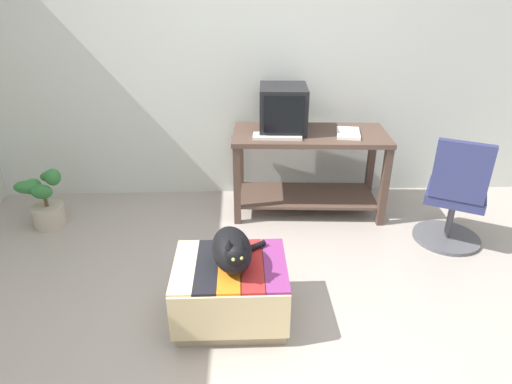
{
  "coord_description": "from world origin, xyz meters",
  "views": [
    {
      "loc": [
        -0.05,
        -1.88,
        1.88
      ],
      "look_at": [
        0.05,
        0.85,
        0.55
      ],
      "focal_mm": 30.22,
      "sensor_mm": 36.0,
      "label": 1
    }
  ],
  "objects_px": {
    "ottoman_with_blanket": "(231,291)",
    "tv_monitor": "(283,109)",
    "office_chair": "(455,200)",
    "keyboard": "(277,136)",
    "desk": "(309,159)",
    "book": "(348,133)",
    "potted_plant": "(45,201)",
    "cat": "(232,250)"
  },
  "relations": [
    {
      "from": "book",
      "to": "cat",
      "type": "height_order",
      "value": "book"
    },
    {
      "from": "book",
      "to": "desk",
      "type": "bearing_deg",
      "value": 179.0
    },
    {
      "from": "desk",
      "to": "ottoman_with_blanket",
      "type": "height_order",
      "value": "desk"
    },
    {
      "from": "keyboard",
      "to": "book",
      "type": "xyz_separation_m",
      "value": [
        0.6,
        0.06,
        0.0
      ]
    },
    {
      "from": "desk",
      "to": "tv_monitor",
      "type": "xyz_separation_m",
      "value": [
        -0.23,
        0.07,
        0.42
      ]
    },
    {
      "from": "keyboard",
      "to": "potted_plant",
      "type": "height_order",
      "value": "keyboard"
    },
    {
      "from": "book",
      "to": "office_chair",
      "type": "distance_m",
      "value": 0.98
    },
    {
      "from": "desk",
      "to": "book",
      "type": "xyz_separation_m",
      "value": [
        0.31,
        -0.06,
        0.25
      ]
    },
    {
      "from": "keyboard",
      "to": "office_chair",
      "type": "xyz_separation_m",
      "value": [
        1.33,
        -0.48,
        -0.36
      ]
    },
    {
      "from": "tv_monitor",
      "to": "potted_plant",
      "type": "distance_m",
      "value": 2.15
    },
    {
      "from": "desk",
      "to": "potted_plant",
      "type": "xyz_separation_m",
      "value": [
        -2.24,
        -0.21,
        -0.27
      ]
    },
    {
      "from": "tv_monitor",
      "to": "potted_plant",
      "type": "bearing_deg",
      "value": -168.89
    },
    {
      "from": "book",
      "to": "office_chair",
      "type": "height_order",
      "value": "office_chair"
    },
    {
      "from": "book",
      "to": "potted_plant",
      "type": "bearing_deg",
      "value": -166.35
    },
    {
      "from": "desk",
      "to": "office_chair",
      "type": "height_order",
      "value": "office_chair"
    },
    {
      "from": "tv_monitor",
      "to": "cat",
      "type": "height_order",
      "value": "tv_monitor"
    },
    {
      "from": "tv_monitor",
      "to": "office_chair",
      "type": "bearing_deg",
      "value": -24.73
    },
    {
      "from": "tv_monitor",
      "to": "office_chair",
      "type": "distance_m",
      "value": 1.53
    },
    {
      "from": "ottoman_with_blanket",
      "to": "cat",
      "type": "xyz_separation_m",
      "value": [
        0.02,
        -0.02,
        0.31
      ]
    },
    {
      "from": "tv_monitor",
      "to": "cat",
      "type": "relative_size",
      "value": 1.08
    },
    {
      "from": "potted_plant",
      "to": "tv_monitor",
      "type": "bearing_deg",
      "value": 7.87
    },
    {
      "from": "ottoman_with_blanket",
      "to": "cat",
      "type": "height_order",
      "value": "cat"
    },
    {
      "from": "tv_monitor",
      "to": "office_chair",
      "type": "relative_size",
      "value": 0.52
    },
    {
      "from": "book",
      "to": "cat",
      "type": "relative_size",
      "value": 0.68
    },
    {
      "from": "potted_plant",
      "to": "office_chair",
      "type": "distance_m",
      "value": 3.31
    },
    {
      "from": "tv_monitor",
      "to": "keyboard",
      "type": "xyz_separation_m",
      "value": [
        -0.06,
        -0.19,
        -0.17
      ]
    },
    {
      "from": "keyboard",
      "to": "desk",
      "type": "bearing_deg",
      "value": 27.3
    },
    {
      "from": "book",
      "to": "potted_plant",
      "type": "relative_size",
      "value": 0.55
    },
    {
      "from": "potted_plant",
      "to": "ottoman_with_blanket",
      "type": "bearing_deg",
      "value": -36.86
    },
    {
      "from": "tv_monitor",
      "to": "book",
      "type": "relative_size",
      "value": 1.59
    },
    {
      "from": "tv_monitor",
      "to": "keyboard",
      "type": "relative_size",
      "value": 1.16
    },
    {
      "from": "cat",
      "to": "office_chair",
      "type": "xyz_separation_m",
      "value": [
        1.69,
        0.81,
        -0.12
      ]
    },
    {
      "from": "desk",
      "to": "book",
      "type": "distance_m",
      "value": 0.4
    },
    {
      "from": "ottoman_with_blanket",
      "to": "tv_monitor",
      "type": "bearing_deg",
      "value": 73.44
    },
    {
      "from": "office_chair",
      "to": "ottoman_with_blanket",
      "type": "bearing_deg",
      "value": 53.07
    },
    {
      "from": "desk",
      "to": "book",
      "type": "height_order",
      "value": "book"
    },
    {
      "from": "potted_plant",
      "to": "cat",
      "type": "bearing_deg",
      "value": -37.05
    },
    {
      "from": "tv_monitor",
      "to": "keyboard",
      "type": "height_order",
      "value": "tv_monitor"
    },
    {
      "from": "tv_monitor",
      "to": "potted_plant",
      "type": "height_order",
      "value": "tv_monitor"
    },
    {
      "from": "cat",
      "to": "office_chair",
      "type": "distance_m",
      "value": 1.87
    },
    {
      "from": "book",
      "to": "ottoman_with_blanket",
      "type": "height_order",
      "value": "book"
    },
    {
      "from": "book",
      "to": "cat",
      "type": "xyz_separation_m",
      "value": [
        -0.96,
        -1.35,
        -0.24
      ]
    }
  ]
}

